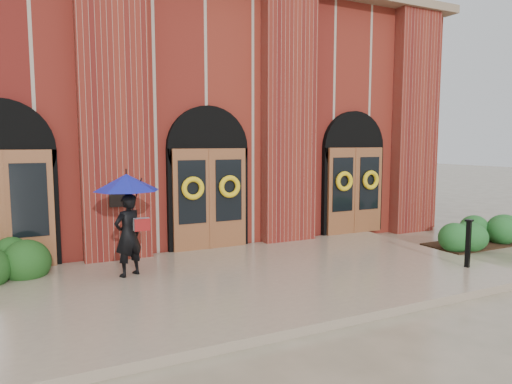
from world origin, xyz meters
TOP-DOWN VIEW (x-y plane):
  - ground at (0.00, 0.00)m, footprint 90.00×90.00m
  - landing at (0.00, 0.15)m, footprint 10.00×5.30m
  - church_building at (0.00, 8.78)m, footprint 16.20×12.53m
  - man_with_umbrella at (-2.29, 1.20)m, footprint 1.69×1.69m
  - metal_post at (4.30, -1.35)m, footprint 0.17×0.17m
  - hedge_wall_right at (7.04, 0.50)m, footprint 2.76×1.10m

SIDE VIEW (x-z plane):
  - ground at x=0.00m, z-range 0.00..0.00m
  - landing at x=0.00m, z-range 0.00..0.15m
  - hedge_wall_right at x=7.04m, z-range 0.00..0.71m
  - metal_post at x=4.30m, z-range 0.18..1.20m
  - man_with_umbrella at x=-2.29m, z-range 0.56..2.59m
  - church_building at x=0.00m, z-range 0.00..7.00m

